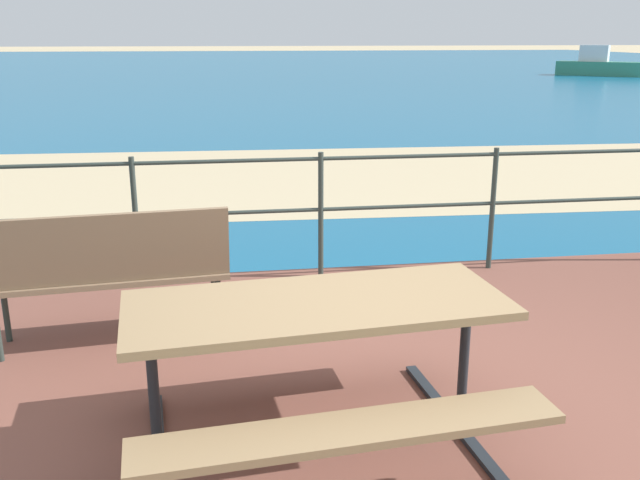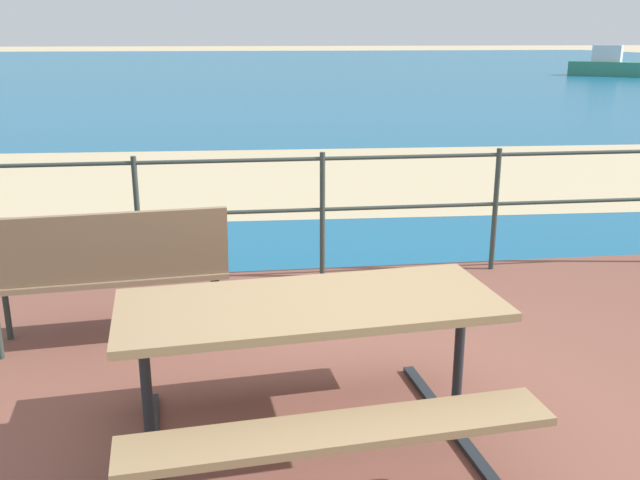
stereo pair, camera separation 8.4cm
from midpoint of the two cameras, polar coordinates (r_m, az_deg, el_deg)
ground_plane at (r=3.76m, az=5.98°, el=-15.98°), size 240.00×240.00×0.00m
patio_paving at (r=3.74m, az=6.00°, el=-15.59°), size 6.40×5.20×0.06m
sea_water at (r=43.13m, az=-6.69°, el=13.73°), size 90.00×90.00×0.01m
beach_strip at (r=10.22m, az=-2.99°, el=5.16°), size 54.16×7.15×0.01m
picnic_table at (r=3.26m, az=-0.06°, el=-8.11°), size 1.86×1.54×0.79m
park_bench at (r=4.62m, az=-16.50°, el=-1.96°), size 1.55×0.56×0.91m
railing_fence at (r=5.68m, az=0.63°, el=3.39°), size 5.94×0.04×1.05m
boat_near at (r=38.11m, az=22.95°, el=12.94°), size 3.96×3.53×1.47m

